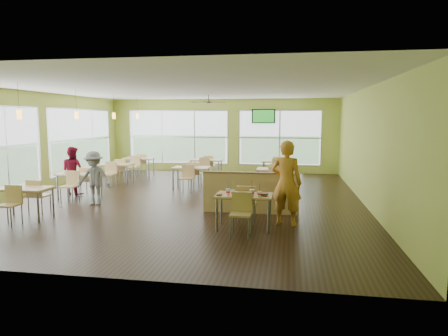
{
  "coord_description": "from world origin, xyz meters",
  "views": [
    {
      "loc": [
        2.96,
        -11.34,
        2.37
      ],
      "look_at": [
        1.23,
        -1.0,
        1.06
      ],
      "focal_mm": 32.0,
      "sensor_mm": 36.0,
      "label": 1
    }
  ],
  "objects_px": {
    "half_wall_divider": "(251,193)",
    "man_plaid": "(286,183)",
    "main_table": "(244,200)",
    "food_basket": "(263,194)"
  },
  "relations": [
    {
      "from": "main_table",
      "to": "man_plaid",
      "type": "relative_size",
      "value": 0.8
    },
    {
      "from": "food_basket",
      "to": "man_plaid",
      "type": "bearing_deg",
      "value": 46.7
    },
    {
      "from": "main_table",
      "to": "half_wall_divider",
      "type": "bearing_deg",
      "value": 90.0
    },
    {
      "from": "main_table",
      "to": "man_plaid",
      "type": "xyz_separation_m",
      "value": [
        0.89,
        0.48,
        0.32
      ]
    },
    {
      "from": "half_wall_divider",
      "to": "food_basket",
      "type": "bearing_deg",
      "value": -74.93
    },
    {
      "from": "man_plaid",
      "to": "food_basket",
      "type": "bearing_deg",
      "value": 59.83
    },
    {
      "from": "main_table",
      "to": "man_plaid",
      "type": "height_order",
      "value": "man_plaid"
    },
    {
      "from": "main_table",
      "to": "half_wall_divider",
      "type": "relative_size",
      "value": 0.63
    },
    {
      "from": "half_wall_divider",
      "to": "man_plaid",
      "type": "height_order",
      "value": "man_plaid"
    },
    {
      "from": "half_wall_divider",
      "to": "man_plaid",
      "type": "relative_size",
      "value": 1.27
    }
  ]
}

